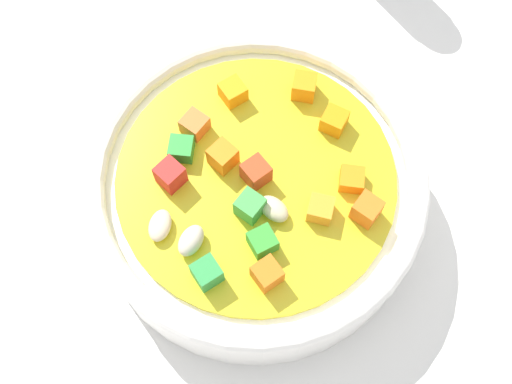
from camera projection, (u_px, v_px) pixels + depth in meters
The scene contains 2 objects.
ground_plane at pixel (256, 213), 42.13cm from camera, with size 140.00×140.00×2.00cm, color silver.
soup_bowl_main at pixel (256, 190), 38.63cm from camera, with size 19.46×19.46×6.08cm.
Camera 1 is at (-14.78, -2.40, 38.40)cm, focal length 46.37 mm.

